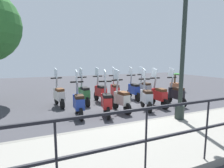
{
  "coord_description": "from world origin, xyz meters",
  "views": [
    {
      "loc": [
        -6.18,
        3.22,
        1.88
      ],
      "look_at": [
        0.2,
        0.5,
        0.9
      ],
      "focal_mm": 28.0,
      "sensor_mm": 36.0,
      "label": 1
    }
  ],
  "objects_px": {
    "scooter_near_1": "(159,95)",
    "scooter_far_2": "(115,90)",
    "scooter_near_5": "(79,102)",
    "scooter_far_0": "(144,88)",
    "potted_palm": "(175,83)",
    "scooter_far_5": "(59,95)",
    "scooter_far_4": "(84,93)",
    "scooter_far_1": "(133,89)",
    "scooter_near_4": "(106,102)",
    "scooter_near_2": "(146,97)",
    "scooter_near_0": "(176,94)",
    "scooter_far_3": "(100,91)",
    "scooter_near_3": "(121,99)",
    "lamp_post_near": "(182,58)"
  },
  "relations": [
    {
      "from": "scooter_near_0",
      "to": "scooter_near_5",
      "type": "bearing_deg",
      "value": 91.03
    },
    {
      "from": "scooter_near_5",
      "to": "scooter_far_0",
      "type": "xyz_separation_m",
      "value": [
        1.6,
        -3.6,
        0.0
      ]
    },
    {
      "from": "potted_palm",
      "to": "scooter_far_3",
      "type": "relative_size",
      "value": 0.69
    },
    {
      "from": "scooter_near_1",
      "to": "scooter_far_2",
      "type": "relative_size",
      "value": 1.0
    },
    {
      "from": "scooter_near_0",
      "to": "scooter_near_1",
      "type": "height_order",
      "value": "same"
    },
    {
      "from": "scooter_near_2",
      "to": "scooter_far_1",
      "type": "height_order",
      "value": "same"
    },
    {
      "from": "scooter_near_1",
      "to": "scooter_near_4",
      "type": "bearing_deg",
      "value": 95.88
    },
    {
      "from": "scooter_near_3",
      "to": "scooter_near_5",
      "type": "relative_size",
      "value": 1.0
    },
    {
      "from": "scooter_near_0",
      "to": "scooter_far_2",
      "type": "xyz_separation_m",
      "value": [
        1.71,
        1.98,
        0.0
      ]
    },
    {
      "from": "scooter_near_0",
      "to": "potted_palm",
      "type": "bearing_deg",
      "value": -39.74
    },
    {
      "from": "potted_palm",
      "to": "scooter_far_5",
      "type": "bearing_deg",
      "value": 99.17
    },
    {
      "from": "scooter_far_0",
      "to": "scooter_far_1",
      "type": "bearing_deg",
      "value": 97.48
    },
    {
      "from": "scooter_near_0",
      "to": "scooter_far_2",
      "type": "height_order",
      "value": "same"
    },
    {
      "from": "scooter_near_5",
      "to": "scooter_far_3",
      "type": "relative_size",
      "value": 1.0
    },
    {
      "from": "scooter_near_2",
      "to": "scooter_far_4",
      "type": "xyz_separation_m",
      "value": [
        1.6,
        1.97,
        0.0
      ]
    },
    {
      "from": "scooter_near_4",
      "to": "scooter_far_0",
      "type": "distance_m",
      "value": 3.28
    },
    {
      "from": "lamp_post_near",
      "to": "scooter_near_5",
      "type": "bearing_deg",
      "value": 55.76
    },
    {
      "from": "scooter_near_1",
      "to": "scooter_far_2",
      "type": "xyz_separation_m",
      "value": [
        1.63,
        1.17,
        0.0
      ]
    },
    {
      "from": "scooter_far_0",
      "to": "scooter_far_3",
      "type": "distance_m",
      "value": 2.29
    },
    {
      "from": "scooter_far_2",
      "to": "scooter_far_5",
      "type": "xyz_separation_m",
      "value": [
        -0.06,
        2.46,
        0.0
      ]
    },
    {
      "from": "scooter_far_2",
      "to": "scooter_far_5",
      "type": "bearing_deg",
      "value": 102.75
    },
    {
      "from": "scooter_near_0",
      "to": "scooter_near_4",
      "type": "height_order",
      "value": "same"
    },
    {
      "from": "scooter_far_3",
      "to": "scooter_near_0",
      "type": "bearing_deg",
      "value": -129.29
    },
    {
      "from": "scooter_near_1",
      "to": "scooter_near_4",
      "type": "distance_m",
      "value": 2.31
    },
    {
      "from": "scooter_near_5",
      "to": "scooter_far_4",
      "type": "distance_m",
      "value": 1.53
    },
    {
      "from": "scooter_near_2",
      "to": "scooter_far_4",
      "type": "bearing_deg",
      "value": 67.45
    },
    {
      "from": "scooter_near_0",
      "to": "scooter_far_4",
      "type": "distance_m",
      "value": 3.78
    },
    {
      "from": "scooter_far_1",
      "to": "scooter_far_5",
      "type": "distance_m",
      "value": 3.36
    },
    {
      "from": "scooter_far_4",
      "to": "scooter_near_1",
      "type": "bearing_deg",
      "value": -124.18
    },
    {
      "from": "scooter_far_3",
      "to": "scooter_far_5",
      "type": "height_order",
      "value": "same"
    },
    {
      "from": "lamp_post_near",
      "to": "scooter_near_4",
      "type": "height_order",
      "value": "lamp_post_near"
    },
    {
      "from": "scooter_near_1",
      "to": "scooter_far_5",
      "type": "height_order",
      "value": "same"
    },
    {
      "from": "scooter_far_4",
      "to": "scooter_far_1",
      "type": "bearing_deg",
      "value": -94.51
    },
    {
      "from": "scooter_far_4",
      "to": "scooter_far_3",
      "type": "bearing_deg",
      "value": -83.47
    },
    {
      "from": "scooter_near_5",
      "to": "scooter_far_0",
      "type": "bearing_deg",
      "value": -62.53
    },
    {
      "from": "lamp_post_near",
      "to": "potted_palm",
      "type": "bearing_deg",
      "value": -41.37
    },
    {
      "from": "scooter_near_5",
      "to": "scooter_far_0",
      "type": "height_order",
      "value": "same"
    },
    {
      "from": "scooter_near_1",
      "to": "scooter_far_1",
      "type": "height_order",
      "value": "same"
    },
    {
      "from": "scooter_near_2",
      "to": "scooter_near_4",
      "type": "height_order",
      "value": "same"
    },
    {
      "from": "scooter_near_2",
      "to": "scooter_far_1",
      "type": "distance_m",
      "value": 1.68
    },
    {
      "from": "scooter_near_5",
      "to": "scooter_far_1",
      "type": "relative_size",
      "value": 1.0
    },
    {
      "from": "scooter_near_0",
      "to": "scooter_far_4",
      "type": "bearing_deg",
      "value": 68.49
    },
    {
      "from": "scooter_near_4",
      "to": "scooter_far_0",
      "type": "xyz_separation_m",
      "value": [
        1.83,
        -2.72,
        0.0
      ]
    },
    {
      "from": "scooter_near_1",
      "to": "scooter_far_0",
      "type": "bearing_deg",
      "value": -13.45
    },
    {
      "from": "scooter_far_0",
      "to": "scooter_far_4",
      "type": "height_order",
      "value": "same"
    },
    {
      "from": "scooter_near_2",
      "to": "scooter_near_3",
      "type": "distance_m",
      "value": 0.99
    },
    {
      "from": "scooter_near_4",
      "to": "scooter_near_5",
      "type": "relative_size",
      "value": 1.0
    },
    {
      "from": "scooter_near_1",
      "to": "scooter_near_5",
      "type": "xyz_separation_m",
      "value": [
        0.02,
        3.19,
        0.0
      ]
    },
    {
      "from": "potted_palm",
      "to": "scooter_near_5",
      "type": "relative_size",
      "value": 0.69
    },
    {
      "from": "scooter_near_0",
      "to": "scooter_far_1",
      "type": "distance_m",
      "value": 1.9
    }
  ]
}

